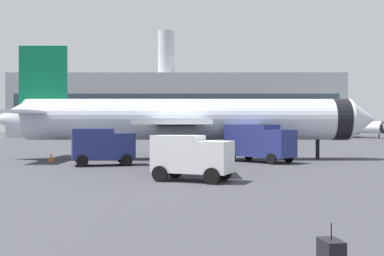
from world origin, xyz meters
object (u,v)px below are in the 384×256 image
at_px(airplane_at_gate, 189,120).
at_px(safety_cone_mid, 180,153).
at_px(cargo_van, 193,155).
at_px(fuel_truck, 261,141).
at_px(safety_cone_near, 53,157).
at_px(safety_cone_far, 159,150).
at_px(service_truck, 105,145).
at_px(rolling_suitcase, 334,256).
at_px(airplane_taxiing, 350,127).

bearing_deg(airplane_at_gate, safety_cone_mid, 102.23).
bearing_deg(airplane_at_gate, cargo_van, -88.36).
xyz_separation_m(fuel_truck, safety_cone_near, (-17.96, 0.55, -1.39)).
xyz_separation_m(fuel_truck, safety_cone_far, (-9.81, 13.53, -1.46)).
distance_m(airplane_at_gate, service_truck, 9.52).
relative_size(cargo_van, safety_cone_far, 7.74).
bearing_deg(safety_cone_near, airplane_at_gate, 13.57).
bearing_deg(rolling_suitcase, service_truck, 110.68).
xyz_separation_m(fuel_truck, safety_cone_mid, (-7.13, 7.48, -1.44)).
xyz_separation_m(safety_cone_mid, safety_cone_far, (-2.68, 6.04, -0.02)).
height_order(airplane_at_gate, safety_cone_far, airplane_at_gate).
bearing_deg(safety_cone_near, cargo_van, -48.77).
bearing_deg(safety_cone_mid, service_truck, -117.80).
bearing_deg(rolling_suitcase, airplane_at_gate, 96.01).
distance_m(service_truck, safety_cone_far, 17.06).
height_order(fuel_truck, rolling_suitcase, fuel_truck).
bearing_deg(safety_cone_mid, safety_cone_far, 113.90).
relative_size(airplane_at_gate, fuel_truck, 5.99).
relative_size(airplane_taxiing, cargo_van, 4.55).
distance_m(airplane_at_gate, rolling_suitcase, 33.52).
height_order(airplane_taxiing, fuel_truck, airplane_taxiing).
height_order(airplane_at_gate, fuel_truck, airplane_at_gate).
relative_size(safety_cone_mid, safety_cone_far, 1.08).
relative_size(airplane_at_gate, airplane_taxiing, 1.62).
distance_m(cargo_van, safety_cone_far, 27.23).
xyz_separation_m(airplane_at_gate, safety_cone_far, (-3.57, 10.15, -3.35)).
distance_m(service_truck, safety_cone_mid, 12.18).
relative_size(service_truck, safety_cone_mid, 7.77).
relative_size(fuel_truck, cargo_van, 1.23).
bearing_deg(safety_cone_near, safety_cone_far, 57.85).
relative_size(airplane_taxiing, safety_cone_near, 28.22).
xyz_separation_m(airplane_taxiing, safety_cone_near, (-50.44, -73.77, -2.20)).
height_order(airplane_at_gate, airplane_taxiing, airplane_at_gate).
bearing_deg(airplane_at_gate, safety_cone_far, 109.37).
distance_m(safety_cone_mid, rolling_suitcase, 37.54).
height_order(fuel_truck, safety_cone_near, fuel_truck).
relative_size(airplane_taxiing, safety_cone_far, 35.26).
distance_m(fuel_truck, cargo_van, 14.57).
height_order(cargo_van, rolling_suitcase, cargo_van).
relative_size(safety_cone_far, rolling_suitcase, 0.57).
distance_m(airplane_at_gate, safety_cone_mid, 5.36).
height_order(airplane_taxiing, service_truck, airplane_taxiing).
bearing_deg(airplane_taxiing, safety_cone_near, -124.37).
xyz_separation_m(airplane_at_gate, safety_cone_mid, (-0.89, 4.11, -3.32)).
bearing_deg(safety_cone_far, safety_cone_near, -122.15).
bearing_deg(rolling_suitcase, safety_cone_far, 99.25).
height_order(service_truck, safety_cone_mid, service_truck).
distance_m(fuel_truck, safety_cone_mid, 10.44).
bearing_deg(airplane_taxiing, safety_cone_far, -124.82).
bearing_deg(service_truck, rolling_suitcase, -69.32).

